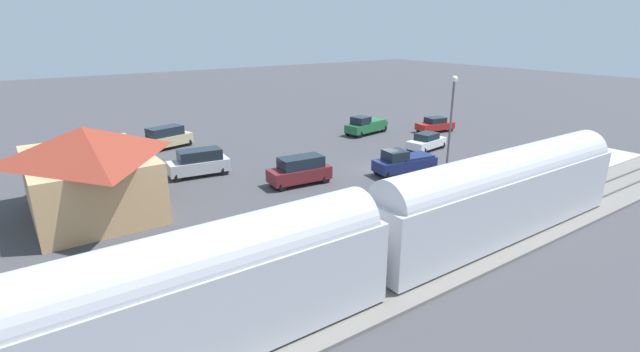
{
  "coord_description": "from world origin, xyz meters",
  "views": [
    {
      "loc": [
        -28.24,
        26.12,
        11.91
      ],
      "look_at": [
        -1.01,
        6.96,
        1.0
      ],
      "focal_mm": 25.81,
      "sensor_mm": 36.0,
      "label": 1
    }
  ],
  "objects_px": {
    "station_building": "(88,168)",
    "light_pole_near_platform": "(451,122)",
    "sedan_white": "(426,141)",
    "pedestrian_on_platform": "(515,179)",
    "suv_tan": "(166,137)",
    "sedan_red": "(435,124)",
    "suv_maroon": "(300,170)",
    "suv_silver": "(199,162)",
    "pickup_green": "(366,125)",
    "pickup_navy": "(404,162)"
  },
  "relations": [
    {
      "from": "station_building",
      "to": "light_pole_near_platform",
      "type": "bearing_deg",
      "value": -116.9
    },
    {
      "from": "sedan_white",
      "to": "light_pole_near_platform",
      "type": "relative_size",
      "value": 0.55
    },
    {
      "from": "sedan_white",
      "to": "pedestrian_on_platform",
      "type": "bearing_deg",
      "value": 159.98
    },
    {
      "from": "suv_tan",
      "to": "sedan_red",
      "type": "xyz_separation_m",
      "value": [
        -10.56,
        -28.15,
        -0.27
      ]
    },
    {
      "from": "station_building",
      "to": "suv_maroon",
      "type": "relative_size",
      "value": 2.18
    },
    {
      "from": "station_building",
      "to": "pedestrian_on_platform",
      "type": "bearing_deg",
      "value": -119.31
    },
    {
      "from": "sedan_white",
      "to": "suv_maroon",
      "type": "xyz_separation_m",
      "value": [
        -1.49,
        16.03,
        0.27
      ]
    },
    {
      "from": "station_building",
      "to": "suv_tan",
      "type": "bearing_deg",
      "value": -33.77
    },
    {
      "from": "suv_silver",
      "to": "sedan_white",
      "type": "bearing_deg",
      "value": -103.31
    },
    {
      "from": "station_building",
      "to": "pickup_green",
      "type": "height_order",
      "value": "station_building"
    },
    {
      "from": "light_pole_near_platform",
      "to": "suv_silver",
      "type": "bearing_deg",
      "value": 42.61
    },
    {
      "from": "station_building",
      "to": "light_pole_near_platform",
      "type": "xyz_separation_m",
      "value": [
        -11.2,
        -22.08,
        2.34
      ]
    },
    {
      "from": "suv_tan",
      "to": "sedan_red",
      "type": "bearing_deg",
      "value": -110.56
    },
    {
      "from": "pedestrian_on_platform",
      "to": "sedan_white",
      "type": "bearing_deg",
      "value": -20.02
    },
    {
      "from": "station_building",
      "to": "pickup_navy",
      "type": "xyz_separation_m",
      "value": [
        -6.03,
        -22.94,
        -1.99
      ]
    },
    {
      "from": "station_building",
      "to": "suv_maroon",
      "type": "xyz_separation_m",
      "value": [
        -3.26,
        -14.35,
        -1.87
      ]
    },
    {
      "from": "pedestrian_on_platform",
      "to": "pickup_green",
      "type": "bearing_deg",
      "value": -11.28
    },
    {
      "from": "sedan_white",
      "to": "pickup_green",
      "type": "bearing_deg",
      "value": 1.95
    },
    {
      "from": "pickup_green",
      "to": "sedan_white",
      "type": "bearing_deg",
      "value": -178.05
    },
    {
      "from": "light_pole_near_platform",
      "to": "sedan_white",
      "type": "bearing_deg",
      "value": -41.35
    },
    {
      "from": "pedestrian_on_platform",
      "to": "suv_silver",
      "type": "bearing_deg",
      "value": 43.77
    },
    {
      "from": "pedestrian_on_platform",
      "to": "suv_tan",
      "type": "xyz_separation_m",
      "value": [
        28.41,
        16.42,
        -0.13
      ]
    },
    {
      "from": "station_building",
      "to": "suv_silver",
      "type": "xyz_separation_m",
      "value": [
        3.36,
        -8.68,
        -1.87
      ]
    },
    {
      "from": "sedan_red",
      "to": "station_building",
      "type": "bearing_deg",
      "value": 95.17
    },
    {
      "from": "light_pole_near_platform",
      "to": "station_building",
      "type": "bearing_deg",
      "value": 63.1
    },
    {
      "from": "pedestrian_on_platform",
      "to": "pickup_navy",
      "type": "height_order",
      "value": "pickup_navy"
    },
    {
      "from": "sedan_white",
      "to": "suv_tan",
      "type": "height_order",
      "value": "suv_tan"
    },
    {
      "from": "pedestrian_on_platform",
      "to": "sedan_red",
      "type": "distance_m",
      "value": 21.36
    },
    {
      "from": "suv_tan",
      "to": "sedan_red",
      "type": "height_order",
      "value": "suv_tan"
    },
    {
      "from": "suv_maroon",
      "to": "station_building",
      "type": "bearing_deg",
      "value": 77.21
    },
    {
      "from": "pedestrian_on_platform",
      "to": "light_pole_near_platform",
      "type": "bearing_deg",
      "value": 48.42
    },
    {
      "from": "sedan_red",
      "to": "suv_silver",
      "type": "bearing_deg",
      "value": 90.06
    },
    {
      "from": "suv_tan",
      "to": "pedestrian_on_platform",
      "type": "bearing_deg",
      "value": -149.97
    },
    {
      "from": "pedestrian_on_platform",
      "to": "pickup_green",
      "type": "distance_m",
      "value": 22.08
    },
    {
      "from": "sedan_white",
      "to": "light_pole_near_platform",
      "type": "distance_m",
      "value": 13.33
    },
    {
      "from": "pedestrian_on_platform",
      "to": "pickup_navy",
      "type": "distance_m",
      "value": 8.9
    },
    {
      "from": "station_building",
      "to": "pedestrian_on_platform",
      "type": "height_order",
      "value": "station_building"
    },
    {
      "from": "pedestrian_on_platform",
      "to": "suv_maroon",
      "type": "distance_m",
      "value": 15.98
    },
    {
      "from": "pickup_green",
      "to": "light_pole_near_platform",
      "type": "relative_size",
      "value": 0.65
    },
    {
      "from": "sedan_white",
      "to": "sedan_red",
      "type": "height_order",
      "value": "same"
    },
    {
      "from": "pedestrian_on_platform",
      "to": "suv_tan",
      "type": "bearing_deg",
      "value": 30.03
    },
    {
      "from": "station_building",
      "to": "pickup_green",
      "type": "xyz_separation_m",
      "value": [
        7.19,
        -30.07,
        -1.99
      ]
    },
    {
      "from": "suv_silver",
      "to": "pickup_green",
      "type": "relative_size",
      "value": 0.9
    },
    {
      "from": "suv_silver",
      "to": "suv_tan",
      "type": "height_order",
      "value": "same"
    },
    {
      "from": "pickup_green",
      "to": "pickup_navy",
      "type": "distance_m",
      "value": 15.02
    },
    {
      "from": "pickup_green",
      "to": "light_pole_near_platform",
      "type": "xyz_separation_m",
      "value": [
        -18.39,
        7.99,
        4.32
      ]
    },
    {
      "from": "pickup_green",
      "to": "suv_maroon",
      "type": "bearing_deg",
      "value": 123.62
    },
    {
      "from": "suv_silver",
      "to": "suv_maroon",
      "type": "distance_m",
      "value": 8.72
    },
    {
      "from": "pickup_navy",
      "to": "light_pole_near_platform",
      "type": "bearing_deg",
      "value": 170.62
    },
    {
      "from": "sedan_red",
      "to": "light_pole_near_platform",
      "type": "relative_size",
      "value": 0.55
    }
  ]
}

